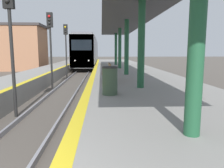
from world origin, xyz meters
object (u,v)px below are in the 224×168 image
(train, at_px, (88,52))
(signal_near, at_px, (10,26))
(signal_far, at_px, (66,41))
(signal_mid, at_px, (50,37))
(bench, at_px, (107,72))
(trash_bin, at_px, (110,81))

(train, distance_m, signal_near, 28.36)
(signal_near, relative_size, signal_far, 1.00)
(signal_mid, bearing_deg, bench, -40.18)
(trash_bin, xyz_separation_m, bench, (0.00, 3.59, -0.02))
(train, xyz_separation_m, signal_mid, (-1.00, -22.30, 1.01))
(signal_near, distance_m, signal_mid, 6.02)
(train, xyz_separation_m, trash_bin, (2.50, -28.85, -0.92))
(signal_far, distance_m, bench, 9.83)
(signal_mid, relative_size, trash_bin, 4.81)
(signal_far, bearing_deg, bench, -68.74)
(signal_near, bearing_deg, bench, 40.82)
(signal_mid, relative_size, bench, 2.72)
(bench, bearing_deg, signal_near, -139.18)
(signal_mid, xyz_separation_m, trash_bin, (3.50, -6.55, -1.93))
(signal_mid, distance_m, bench, 4.98)
(train, distance_m, signal_mid, 22.35)
(train, height_order, signal_mid, signal_mid)
(train, relative_size, bench, 13.28)
(trash_bin, relative_size, bench, 0.57)
(train, relative_size, trash_bin, 23.46)
(train, relative_size, signal_mid, 4.88)
(bench, bearing_deg, signal_mid, 139.82)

